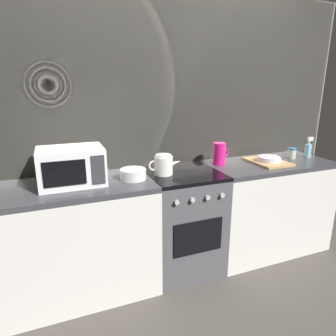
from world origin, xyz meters
TOP-DOWN VIEW (x-y plane):
  - ground_plane at (0.00, 0.00)m, footprint 8.00×8.00m
  - back_wall at (0.00, 0.32)m, footprint 3.60×0.05m
  - counter_left at (-0.90, 0.00)m, footprint 1.20×0.60m
  - stove_unit at (-0.00, -0.00)m, footprint 0.60×0.63m
  - counter_right at (0.90, 0.00)m, footprint 1.20×0.60m
  - microwave at (-0.88, 0.03)m, footprint 0.46×0.35m
  - kettle at (-0.17, 0.00)m, footprint 0.28×0.15m
  - mixing_bowl at (-0.44, -0.03)m, footprint 0.20×0.20m
  - pitcher at (0.41, 0.10)m, footprint 0.16×0.11m
  - dish_pile at (0.86, -0.02)m, footprint 0.30×0.40m
  - spice_jar at (1.20, 0.04)m, footprint 0.08×0.08m
  - spray_bottle at (1.39, 0.02)m, footprint 0.08×0.06m

SIDE VIEW (x-z plane):
  - ground_plane at x=0.00m, z-range 0.00..0.00m
  - stove_unit at x=0.00m, z-range 0.00..0.90m
  - counter_left at x=-0.90m, z-range 0.00..0.90m
  - counter_right at x=0.90m, z-range 0.00..0.90m
  - dish_pile at x=0.86m, z-range 0.89..0.96m
  - mixing_bowl at x=-0.44m, z-range 0.90..0.98m
  - spice_jar at x=1.20m, z-range 0.90..1.00m
  - spray_bottle at x=1.39m, z-range 0.88..1.08m
  - kettle at x=-0.17m, z-range 0.90..1.06m
  - pitcher at x=0.41m, z-range 0.90..1.10m
  - microwave at x=-0.88m, z-range 0.90..1.17m
  - back_wall at x=0.00m, z-range 0.00..2.40m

